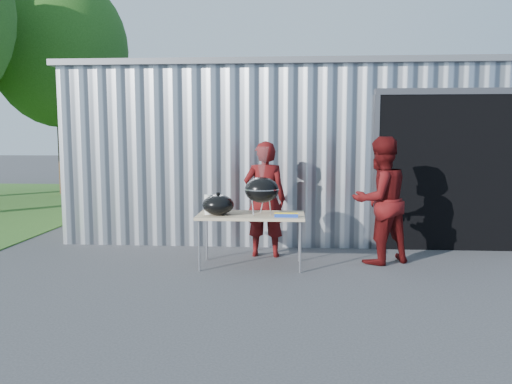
# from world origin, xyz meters

# --- Properties ---
(ground) EXTENTS (80.00, 80.00, 0.00)m
(ground) POSITION_xyz_m (0.00, 0.00, 0.00)
(ground) COLOR #37373A
(building) EXTENTS (8.20, 6.20, 3.10)m
(building) POSITION_xyz_m (0.92, 4.59, 1.54)
(building) COLOR silver
(building) RESTS_ON ground
(tree_far) EXTENTS (4.17, 4.17, 6.90)m
(tree_far) POSITION_xyz_m (-6.50, 9.00, 4.50)
(tree_far) COLOR #442D19
(tree_far) RESTS_ON ground
(folding_table) EXTENTS (1.50, 0.75, 0.75)m
(folding_table) POSITION_xyz_m (0.13, 0.48, 0.71)
(folding_table) COLOR tan
(folding_table) RESTS_ON ground
(kettle_grill) EXTENTS (0.49, 0.49, 0.95)m
(kettle_grill) POSITION_xyz_m (0.28, 0.46, 1.16)
(kettle_grill) COLOR black
(kettle_grill) RESTS_ON folding_table
(grill_lid) EXTENTS (0.44, 0.44, 0.32)m
(grill_lid) POSITION_xyz_m (-0.32, 0.38, 0.89)
(grill_lid) COLOR black
(grill_lid) RESTS_ON folding_table
(paper_towels) EXTENTS (0.12, 0.12, 0.28)m
(paper_towels) POSITION_xyz_m (-0.46, 0.43, 0.89)
(paper_towels) COLOR white
(paper_towels) RESTS_ON folding_table
(white_tub) EXTENTS (0.20, 0.15, 0.10)m
(white_tub) POSITION_xyz_m (-0.42, 0.64, 0.80)
(white_tub) COLOR white
(white_tub) RESTS_ON folding_table
(foil_box) EXTENTS (0.32, 0.06, 0.06)m
(foil_box) POSITION_xyz_m (0.63, 0.23, 0.78)
(foil_box) COLOR #1A3CAB
(foil_box) RESTS_ON folding_table
(person_cook) EXTENTS (0.66, 0.44, 1.77)m
(person_cook) POSITION_xyz_m (0.30, 1.09, 0.89)
(person_cook) COLOR #4C0C0C
(person_cook) RESTS_ON ground
(person_bystander) EXTENTS (1.12, 1.03, 1.84)m
(person_bystander) POSITION_xyz_m (1.98, 0.80, 0.92)
(person_bystander) COLOR #4C0C0C
(person_bystander) RESTS_ON ground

